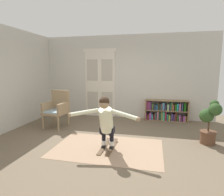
# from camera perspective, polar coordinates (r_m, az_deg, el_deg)

# --- Properties ---
(ground_plane) EXTENTS (7.20, 7.20, 0.00)m
(ground_plane) POSITION_cam_1_polar(r_m,az_deg,el_deg) (4.51, -1.02, -13.86)
(ground_plane) COLOR brown
(back_wall) EXTENTS (6.00, 0.10, 2.90)m
(back_wall) POSITION_cam_1_polar(r_m,az_deg,el_deg) (6.72, 4.24, 6.36)
(back_wall) COLOR beige
(back_wall) RESTS_ON ground
(side_wall_left) EXTENTS (0.10, 6.00, 2.90)m
(side_wall_left) POSITION_cam_1_polar(r_m,az_deg,el_deg) (5.98, -29.33, 4.94)
(side_wall_left) COLOR beige
(side_wall_left) RESTS_ON ground
(double_door) EXTENTS (1.22, 0.05, 2.45)m
(double_door) POSITION_cam_1_polar(r_m,az_deg,el_deg) (6.88, -3.72, 4.59)
(double_door) COLOR silver
(double_door) RESTS_ON ground
(rug) EXTENTS (2.37, 1.52, 0.01)m
(rug) POSITION_cam_1_polar(r_m,az_deg,el_deg) (4.31, -1.31, -14.91)
(rug) COLOR tan
(rug) RESTS_ON ground
(bookshelf) EXTENTS (1.41, 0.30, 0.70)m
(bookshelf) POSITION_cam_1_polar(r_m,az_deg,el_deg) (6.60, 15.95, -3.91)
(bookshelf) COLOR #8A6E4C
(bookshelf) RESTS_ON ground
(wicker_chair) EXTENTS (0.66, 0.66, 1.10)m
(wicker_chair) POSITION_cam_1_polar(r_m,az_deg,el_deg) (5.87, -16.34, -2.89)
(wicker_chair) COLOR #9C815E
(wicker_chair) RESTS_ON ground
(potted_plant) EXTENTS (0.45, 0.40, 1.04)m
(potted_plant) POSITION_cam_1_polar(r_m,az_deg,el_deg) (4.91, 27.49, -6.35)
(potted_plant) COLOR brown
(potted_plant) RESTS_ON ground
(skis_pair) EXTENTS (0.29, 0.84, 0.07)m
(skis_pair) POSITION_cam_1_polar(r_m,az_deg,el_deg) (4.33, -1.20, -14.52)
(skis_pair) COLOR brown
(skis_pair) RESTS_ON rug
(person_skier) EXTENTS (1.48, 0.54, 1.12)m
(person_skier) POSITION_cam_1_polar(r_m,az_deg,el_deg) (3.95, -1.88, -6.46)
(person_skier) COLOR white
(person_skier) RESTS_ON skis_pair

